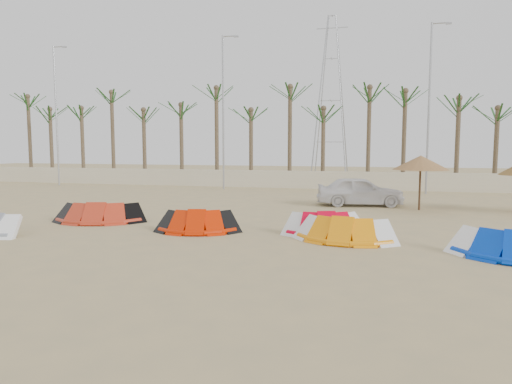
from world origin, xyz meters
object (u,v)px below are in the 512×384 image
(kite_red_right, at_px, (327,222))
(car, at_px, (360,191))
(parasol_left, at_px, (421,163))
(kite_orange, at_px, (345,228))
(kite_red_left, at_px, (103,211))
(kite_red_mid, at_px, (201,220))
(kite_grey, at_px, (0,221))

(kite_red_right, height_order, car, car)
(kite_red_right, bearing_deg, parasol_left, 62.07)
(kite_orange, bearing_deg, car, 88.36)
(kite_red_left, bearing_deg, parasol_left, 27.34)
(kite_red_right, xyz_separation_m, car, (0.96, 8.28, 0.36))
(parasol_left, xyz_separation_m, car, (-2.89, 1.02, -1.56))
(kite_red_right, distance_m, parasol_left, 8.44)
(kite_red_mid, relative_size, parasol_left, 1.21)
(kite_red_left, xyz_separation_m, parasol_left, (13.21, 6.83, 1.92))
(kite_red_right, relative_size, kite_orange, 0.93)
(car, bearing_deg, kite_grey, 122.40)
(kite_red_right, xyz_separation_m, kite_orange, (0.70, -0.98, 0.00))
(kite_red_mid, distance_m, kite_red_right, 4.63)
(kite_grey, bearing_deg, kite_red_left, 53.77)
(kite_red_left, xyz_separation_m, kite_red_mid, (4.77, -1.08, -0.00))
(parasol_left, bearing_deg, kite_red_left, -152.66)
(kite_grey, bearing_deg, kite_orange, 7.76)
(kite_red_left, relative_size, kite_orange, 1.12)
(kite_red_mid, distance_m, kite_orange, 5.30)
(kite_red_left, bearing_deg, kite_grey, -126.23)
(kite_red_left, xyz_separation_m, kite_red_right, (9.36, -0.44, -0.00))
(kite_red_mid, relative_size, kite_orange, 0.94)
(kite_red_mid, xyz_separation_m, car, (5.55, 8.93, 0.36))
(kite_grey, relative_size, kite_red_mid, 1.09)
(kite_red_left, relative_size, parasol_left, 1.44)
(kite_red_left, xyz_separation_m, car, (10.32, 7.85, 0.35))
(kite_orange, relative_size, parasol_left, 1.29)
(kite_red_right, distance_m, kite_orange, 1.20)
(kite_red_mid, height_order, car, car)
(parasol_left, bearing_deg, kite_red_mid, -136.86)
(parasol_left, bearing_deg, car, 160.63)
(parasol_left, relative_size, car, 0.59)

